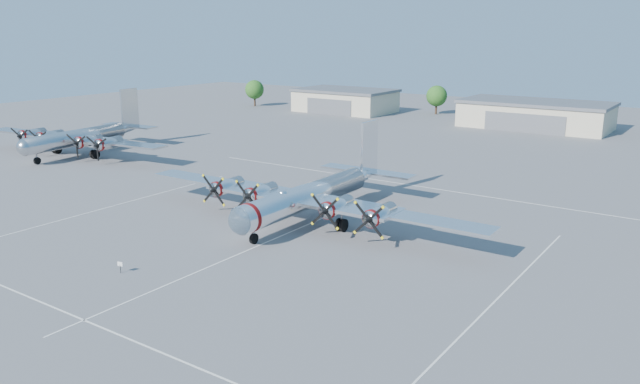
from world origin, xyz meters
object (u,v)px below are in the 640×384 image
Objects in this scene: main_bomber_b29 at (312,219)px; bomber_west at (84,154)px; tree_west at (437,96)px; hangar_west at (345,100)px; hangar_center at (535,114)px; info_placard at (120,265)px; tree_far_west at (255,90)px.

main_bomber_b29 is 50.40m from bomber_west.
tree_west reaches higher than main_bomber_b29.
bomber_west is (-49.82, 7.62, 0.00)m from main_bomber_b29.
bomber_west is (-25.59, -76.41, -4.22)m from tree_west.
main_bomber_b29 is at bearing -15.06° from bomber_west.
hangar_west is 45.00m from hangar_center.
tree_west reaches higher than hangar_center.
info_placard is (40.05, -97.04, -2.04)m from hangar_west.
hangar_west reaches higher than info_placard.
tree_west is (45.00, 12.00, 0.00)m from tree_far_west.
hangar_west reaches higher than bomber_west.
tree_far_west reaches higher than hangar_west.
hangar_center is 97.19m from info_placard.
hangar_center is (45.00, -0.00, -0.00)m from hangar_west.
main_bomber_b29 is 41.82× the size of info_placard.
info_placard is (-4.18, -21.05, 0.68)m from main_bomber_b29.
main_bomber_b29 is (24.23, -84.03, -4.22)m from tree_west.
hangar_west is at bearing 100.83° from info_placard.
bomber_west is 37.45× the size of info_placard.
hangar_center is at bearing -0.00° from hangar_west.
tree_far_west reaches higher than info_placard.
tree_far_west is 0.18× the size of bomber_west.
tree_far_west is 1.00× the size of tree_west.
tree_west is at bearing 65.12° from bomber_west.
hangar_west is 23.56× the size of info_placard.
tree_west is at bearing 14.93° from tree_far_west.
tree_far_west is at bearing 113.35° from info_placard.
hangar_center is 26.30m from tree_west.
info_placard is (45.64, -28.67, 0.68)m from bomber_west.
hangar_west is 0.56× the size of main_bomber_b29.
tree_far_west is at bearing 100.41° from bomber_west.
hangar_center is 4.31× the size of tree_west.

